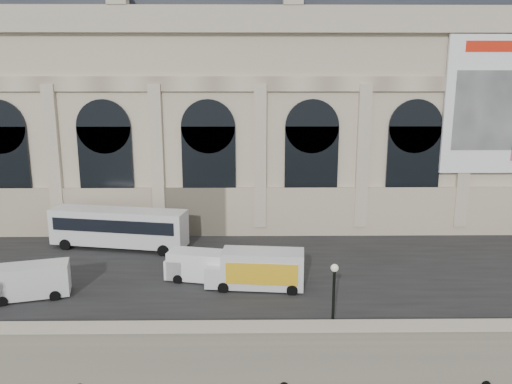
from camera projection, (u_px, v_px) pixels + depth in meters
quay at (250, 227)px, 63.72m from camera, size 160.00×70.00×6.00m
street at (250, 263)px, 42.56m from camera, size 160.00×24.00×0.06m
parapet at (250, 335)px, 29.35m from camera, size 160.00×1.40×1.21m
museum at (197, 95)px, 56.00m from camera, size 69.00×18.70×29.10m
bus_left at (119, 227)px, 45.98m from camera, size 12.93×4.93×3.73m
van_b at (25, 282)px, 35.49m from camera, size 5.90×3.46×2.47m
van_c at (198, 266)px, 38.77m from camera, size 5.61×3.04×2.36m
box_truck at (257, 269)px, 37.24m from camera, size 7.47×3.19×2.93m
lamp_right at (333, 300)px, 30.05m from camera, size 0.47×0.47×4.61m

